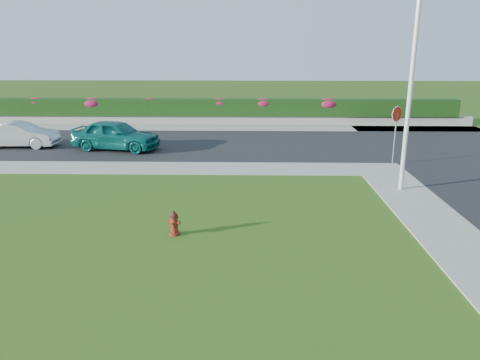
{
  "coord_description": "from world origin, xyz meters",
  "views": [
    {
      "loc": [
        1.4,
        -10.48,
        5.17
      ],
      "look_at": [
        1.08,
        4.19,
        0.9
      ],
      "focal_mm": 35.0,
      "sensor_mm": 36.0,
      "label": 1
    }
  ],
  "objects_px": {
    "fire_hydrant": "(174,223)",
    "utility_pole": "(409,100)",
    "stop_sign": "(396,121)",
    "sedan_teal": "(116,135)",
    "sedan_silver": "(20,135)"
  },
  "relations": [
    {
      "from": "utility_pole",
      "to": "stop_sign",
      "type": "height_order",
      "value": "utility_pole"
    },
    {
      "from": "sedan_teal",
      "to": "utility_pole",
      "type": "distance_m",
      "value": 14.14
    },
    {
      "from": "stop_sign",
      "to": "sedan_silver",
      "type": "bearing_deg",
      "value": 155.56
    },
    {
      "from": "fire_hydrant",
      "to": "utility_pole",
      "type": "relative_size",
      "value": 0.11
    },
    {
      "from": "utility_pole",
      "to": "fire_hydrant",
      "type": "bearing_deg",
      "value": -150.32
    },
    {
      "from": "fire_hydrant",
      "to": "sedan_silver",
      "type": "distance_m",
      "value": 14.97
    },
    {
      "from": "sedan_silver",
      "to": "stop_sign",
      "type": "height_order",
      "value": "stop_sign"
    },
    {
      "from": "fire_hydrant",
      "to": "sedan_teal",
      "type": "height_order",
      "value": "sedan_teal"
    },
    {
      "from": "fire_hydrant",
      "to": "stop_sign",
      "type": "relative_size",
      "value": 0.27
    },
    {
      "from": "utility_pole",
      "to": "sedan_silver",
      "type": "bearing_deg",
      "value": 158.25
    },
    {
      "from": "sedan_silver",
      "to": "stop_sign",
      "type": "distance_m",
      "value": 18.58
    },
    {
      "from": "sedan_silver",
      "to": "stop_sign",
      "type": "relative_size",
      "value": 1.49
    },
    {
      "from": "sedan_teal",
      "to": "stop_sign",
      "type": "xyz_separation_m",
      "value": [
        13.13,
        -2.64,
        1.16
      ]
    },
    {
      "from": "fire_hydrant",
      "to": "utility_pole",
      "type": "distance_m",
      "value": 9.32
    },
    {
      "from": "sedan_silver",
      "to": "sedan_teal",
      "type": "bearing_deg",
      "value": -94.94
    }
  ]
}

